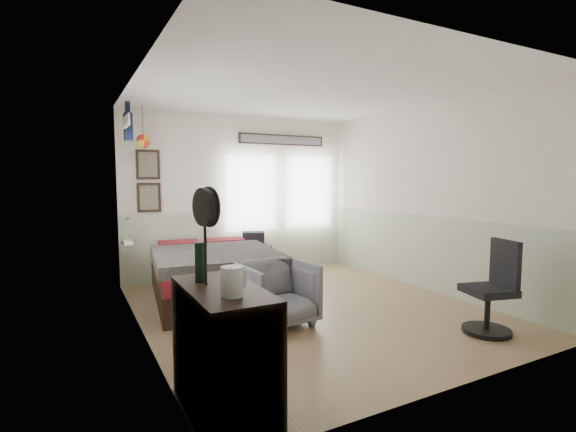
# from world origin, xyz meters

# --- Properties ---
(ground_plane) EXTENTS (4.00, 4.50, 0.01)m
(ground_plane) POSITION_xyz_m (0.00, 0.00, -0.01)
(ground_plane) COLOR #916C4A
(room_shell) EXTENTS (4.02, 4.52, 2.71)m
(room_shell) POSITION_xyz_m (-0.08, 0.19, 1.61)
(room_shell) COLOR silver
(room_shell) RESTS_ON ground_plane
(wall_decor) EXTENTS (3.55, 1.32, 1.44)m
(wall_decor) POSITION_xyz_m (-1.10, 1.96, 2.10)
(wall_decor) COLOR #402C20
(wall_decor) RESTS_ON room_shell
(bed) EXTENTS (1.75, 2.32, 0.69)m
(bed) POSITION_xyz_m (-0.93, 1.02, 0.34)
(bed) COLOR black
(bed) RESTS_ON ground_plane
(dresser) EXTENTS (0.48, 1.00, 0.90)m
(dresser) POSITION_xyz_m (-1.74, -1.73, 0.45)
(dresser) COLOR black
(dresser) RESTS_ON ground_plane
(armchair) EXTENTS (0.81, 0.83, 0.71)m
(armchair) POSITION_xyz_m (-0.62, -0.30, 0.36)
(armchair) COLOR slate
(armchair) RESTS_ON ground_plane
(nightstand) EXTENTS (0.64, 0.56, 0.55)m
(nightstand) POSITION_xyz_m (0.05, 1.91, 0.27)
(nightstand) COLOR black
(nightstand) RESTS_ON ground_plane
(task_chair) EXTENTS (0.54, 0.54, 1.00)m
(task_chair) POSITION_xyz_m (1.29, -1.61, 0.41)
(task_chair) COLOR black
(task_chair) RESTS_ON ground_plane
(kettle) EXTENTS (0.17, 0.14, 0.19)m
(kettle) POSITION_xyz_m (-1.76, -1.96, 0.99)
(kettle) COLOR silver
(kettle) RESTS_ON dresser
(bottle) EXTENTS (0.07, 0.07, 0.29)m
(bottle) POSITION_xyz_m (-1.83, -1.51, 1.04)
(bottle) COLOR black
(bottle) RESTS_ON dresser
(stand_fan) EXTENTS (0.13, 0.28, 0.69)m
(stand_fan) POSITION_xyz_m (-1.81, -1.62, 1.44)
(stand_fan) COLOR black
(stand_fan) RESTS_ON dresser
(black_bag) EXTENTS (0.42, 0.35, 0.21)m
(black_bag) POSITION_xyz_m (0.05, 1.91, 0.65)
(black_bag) COLOR black
(black_bag) RESTS_ON nightstand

